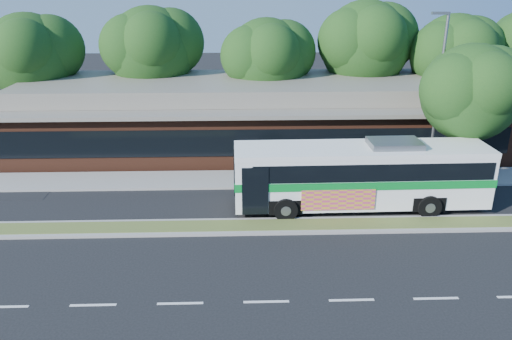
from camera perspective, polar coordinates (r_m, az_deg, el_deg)
The scene contains 12 objects.
ground at distance 22.26m, azimuth 0.51°, elevation -7.32°, with size 120.00×120.00×0.00m, color black.
median_strip at distance 22.76m, azimuth 0.45°, elevation -6.44°, with size 26.00×1.10×0.15m, color #505B26.
sidewalk at distance 28.05m, azimuth -0.02°, elevation -1.05°, with size 44.00×2.60×0.12m, color gray.
plaza_building at distance 33.68m, azimuth -0.38°, elevation 6.41°, with size 33.20×11.20×4.45m.
lamp_post at distance 28.21m, azimuth 20.02°, elevation 8.12°, with size 0.93×0.18×9.07m.
tree_bg_a at distance 37.67m, azimuth -23.80°, elevation 12.03°, with size 6.47×5.80×8.63m.
tree_bg_b at distance 36.48m, azimuth -11.20°, elevation 13.56°, with size 6.69×6.00×9.00m.
tree_bg_c at distance 35.17m, azimuth 1.86°, elevation 12.77°, with size 6.24×5.60×8.26m.
tree_bg_d at distance 37.18m, azimuth 13.00°, elevation 13.99°, with size 6.91×6.20×9.37m.
tree_bg_e at distance 38.26m, azimuth 22.18°, elevation 12.17°, with size 6.47×5.80×8.50m.
transit_bus at distance 24.56m, azimuth 12.02°, elevation -0.13°, with size 12.28×3.02×3.43m.
sidewalk_tree at distance 28.34m, azimuth 23.94°, elevation 8.35°, with size 5.59×5.01×7.63m.
Camera 1 is at (-0.83, -19.62, 10.49)m, focal length 35.00 mm.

